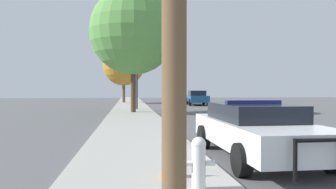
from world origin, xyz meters
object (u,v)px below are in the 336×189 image
(tree_sidewalk_mid, at_px, (133,31))
(police_car, at_px, (256,129))
(fire_hydrant, at_px, (199,162))
(tree_sidewalk_far, at_px, (124,65))
(traffic_light, at_px, (153,63))
(traffic_cone, at_px, (170,159))
(car_background_oncoming, at_px, (197,97))

(tree_sidewalk_mid, bearing_deg, police_car, -79.24)
(fire_hydrant, bearing_deg, tree_sidewalk_mid, 92.46)
(fire_hydrant, height_order, tree_sidewalk_far, tree_sidewalk_far)
(traffic_light, xyz_separation_m, tree_sidewalk_mid, (-1.55, -3.32, 1.80))
(tree_sidewalk_mid, relative_size, tree_sidewalk_far, 1.23)
(fire_hydrant, xyz_separation_m, tree_sidewalk_far, (-1.56, 33.01, 3.85))
(fire_hydrant, xyz_separation_m, traffic_cone, (-0.34, 0.77, -0.12))
(police_car, bearing_deg, traffic_light, -86.78)
(tree_sidewalk_far, bearing_deg, traffic_cone, -87.83)
(tree_sidewalk_far, distance_m, traffic_cone, 32.51)
(tree_sidewalk_mid, bearing_deg, tree_sidewalk_far, 92.98)
(tree_sidewalk_mid, distance_m, traffic_cone, 16.94)
(tree_sidewalk_mid, bearing_deg, car_background_oncoming, 59.00)
(car_background_oncoming, bearing_deg, traffic_cone, 81.14)
(police_car, distance_m, traffic_light, 17.89)
(car_background_oncoming, xyz_separation_m, traffic_cone, (-6.31, -27.32, -0.35))
(police_car, bearing_deg, tree_sidewalk_mid, -79.81)
(car_background_oncoming, bearing_deg, tree_sidewalk_far, -29.00)
(fire_hydrant, height_order, traffic_cone, fire_hydrant)
(fire_hydrant, bearing_deg, police_car, 53.21)
(fire_hydrant, bearing_deg, car_background_oncoming, 78.00)
(fire_hydrant, distance_m, car_background_oncoming, 28.72)
(traffic_cone, bearing_deg, tree_sidewalk_mid, 91.36)
(tree_sidewalk_mid, bearing_deg, traffic_cone, -88.64)
(traffic_light, bearing_deg, tree_sidewalk_mid, -115.01)
(police_car, bearing_deg, traffic_cone, 38.50)
(fire_hydrant, relative_size, tree_sidewalk_far, 0.12)
(police_car, bearing_deg, fire_hydrant, 52.64)
(car_background_oncoming, xyz_separation_m, tree_sidewalk_mid, (-6.70, -11.15, 4.68))
(car_background_oncoming, xyz_separation_m, tree_sidewalk_far, (-7.53, 4.92, 3.62))
(police_car, height_order, traffic_cone, police_car)
(tree_sidewalk_far, bearing_deg, police_car, -83.33)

